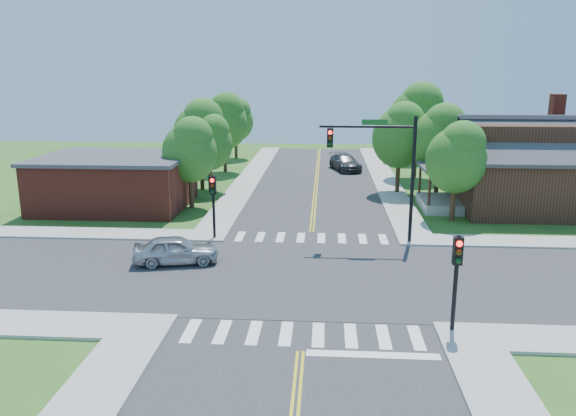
# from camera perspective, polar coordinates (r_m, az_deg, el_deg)

# --- Properties ---
(ground) EXTENTS (100.00, 100.00, 0.00)m
(ground) POSITION_cam_1_polar(r_m,az_deg,el_deg) (27.06, 2.00, -6.92)
(ground) COLOR #2E561B
(ground) RESTS_ON ground
(road_ns) EXTENTS (10.00, 90.00, 0.04)m
(road_ns) POSITION_cam_1_polar(r_m,az_deg,el_deg) (27.05, 2.00, -6.88)
(road_ns) COLOR #2D2D30
(road_ns) RESTS_ON ground
(road_ew) EXTENTS (90.00, 10.00, 0.04)m
(road_ew) POSITION_cam_1_polar(r_m,az_deg,el_deg) (27.05, 2.00, -6.87)
(road_ew) COLOR #2D2D30
(road_ew) RESTS_ON ground
(intersection_patch) EXTENTS (10.20, 10.20, 0.06)m
(intersection_patch) POSITION_cam_1_polar(r_m,az_deg,el_deg) (27.06, 2.00, -6.92)
(intersection_patch) COLOR #2D2D30
(intersection_patch) RESTS_ON ground
(sidewalk_ne) EXTENTS (40.00, 40.00, 0.14)m
(sidewalk_ne) POSITION_cam_1_polar(r_m,az_deg,el_deg) (44.81, 23.38, 0.40)
(sidewalk_ne) COLOR #9E9B93
(sidewalk_ne) RESTS_ON ground
(sidewalk_nw) EXTENTS (40.00, 40.00, 0.14)m
(sidewalk_nw) POSITION_cam_1_polar(r_m,az_deg,el_deg) (45.34, -17.70, 1.03)
(sidewalk_nw) COLOR #9E9B93
(sidewalk_nw) RESTS_ON ground
(crosswalk_north) EXTENTS (8.85, 2.00, 0.01)m
(crosswalk_north) POSITION_cam_1_polar(r_m,az_deg,el_deg) (32.92, 2.36, -3.04)
(crosswalk_north) COLOR white
(crosswalk_north) RESTS_ON ground
(crosswalk_south) EXTENTS (8.85, 2.00, 0.01)m
(crosswalk_south) POSITION_cam_1_polar(r_m,az_deg,el_deg) (21.36, 1.44, -12.68)
(crosswalk_south) COLOR white
(crosswalk_south) RESTS_ON ground
(centerline) EXTENTS (0.30, 90.00, 0.01)m
(centerline) POSITION_cam_1_polar(r_m,az_deg,el_deg) (27.05, 2.01, -6.83)
(centerline) COLOR gold
(centerline) RESTS_ON ground
(stop_bar) EXTENTS (4.60, 0.45, 0.09)m
(stop_bar) POSITION_cam_1_polar(r_m,az_deg,el_deg) (20.20, 8.61, -14.64)
(stop_bar) COLOR white
(stop_bar) RESTS_ON ground
(signal_mast_ne) EXTENTS (5.30, 0.42, 7.20)m
(signal_mast_ne) POSITION_cam_1_polar(r_m,az_deg,el_deg) (31.41, 9.60, 4.96)
(signal_mast_ne) COLOR black
(signal_mast_ne) RESTS_ON ground
(signal_pole_se) EXTENTS (0.34, 0.42, 3.80)m
(signal_pole_se) POSITION_cam_1_polar(r_m,az_deg,el_deg) (21.41, 16.78, -5.63)
(signal_pole_se) COLOR black
(signal_pole_se) RESTS_ON ground
(signal_pole_nw) EXTENTS (0.34, 0.42, 3.80)m
(signal_pole_nw) POSITION_cam_1_polar(r_m,az_deg,el_deg) (32.28, -7.61, 1.31)
(signal_pole_nw) COLOR black
(signal_pole_nw) RESTS_ON ground
(house_ne) EXTENTS (13.05, 8.80, 7.11)m
(house_ne) POSITION_cam_1_polar(r_m,az_deg,el_deg) (42.52, 23.58, 4.19)
(house_ne) COLOR #331B11
(house_ne) RESTS_ON ground
(building_nw) EXTENTS (10.40, 8.40, 3.73)m
(building_nw) POSITION_cam_1_polar(r_m,az_deg,el_deg) (42.02, -17.11, 2.63)
(building_nw) COLOR maroon
(building_nw) RESTS_ON ground
(tree_e_a) EXTENTS (3.86, 3.67, 6.56)m
(tree_e_a) POSITION_cam_1_polar(r_m,az_deg,el_deg) (37.39, 16.86, 5.09)
(tree_e_a) COLOR #382314
(tree_e_a) RESTS_ON ground
(tree_e_b) EXTENTS (4.29, 4.07, 7.29)m
(tree_e_b) POSITION_cam_1_polar(r_m,az_deg,el_deg) (43.87, 15.24, 7.03)
(tree_e_b) COLOR #382314
(tree_e_b) RESTS_ON ground
(tree_e_c) EXTENTS (5.11, 4.85, 8.69)m
(tree_e_c) POSITION_cam_1_polar(r_m,az_deg,el_deg) (51.87, 13.11, 9.14)
(tree_e_c) COLOR #382314
(tree_e_c) RESTS_ON ground
(tree_e_d) EXTENTS (4.08, 3.87, 6.93)m
(tree_e_d) POSITION_cam_1_polar(r_m,az_deg,el_deg) (61.33, 11.95, 8.78)
(tree_e_d) COLOR #382314
(tree_e_d) RESTS_ON ground
(tree_w_a) EXTENTS (3.84, 3.65, 6.54)m
(tree_w_a) POSITION_cam_1_polar(r_m,az_deg,el_deg) (39.99, -9.88, 5.98)
(tree_w_a) COLOR #382314
(tree_w_a) RESTS_ON ground
(tree_w_b) EXTENTS (4.40, 4.18, 7.48)m
(tree_w_b) POSITION_cam_1_polar(r_m,az_deg,el_deg) (46.17, -8.81, 7.82)
(tree_w_b) COLOR #382314
(tree_w_b) RESTS_ON ground
(tree_w_c) EXTENTS (4.51, 4.28, 7.66)m
(tree_w_c) POSITION_cam_1_polar(r_m,az_deg,el_deg) (54.18, -6.44, 8.88)
(tree_w_c) COLOR #382314
(tree_w_c) RESTS_ON ground
(tree_w_d) EXTENTS (3.96, 3.76, 6.73)m
(tree_w_d) POSITION_cam_1_polar(r_m,az_deg,el_deg) (62.94, -5.30, 9.02)
(tree_w_d) COLOR #382314
(tree_w_d) RESTS_ON ground
(tree_house) EXTENTS (4.30, 4.08, 7.30)m
(tree_house) POSITION_cam_1_polar(r_m,az_deg,el_deg) (45.04, 11.39, 7.42)
(tree_house) COLOR #382314
(tree_house) RESTS_ON ground
(tree_bldg) EXTENTS (3.74, 3.55, 6.35)m
(tree_bldg) POSITION_cam_1_polar(r_m,az_deg,el_deg) (45.21, -7.94, 6.78)
(tree_bldg) COLOR #382314
(tree_bldg) RESTS_ON ground
(car_silver) EXTENTS (3.40, 4.92, 1.44)m
(car_silver) POSITION_cam_1_polar(r_m,az_deg,el_deg) (29.00, -11.32, -4.25)
(car_silver) COLOR #B0B4B8
(car_silver) RESTS_ON ground
(car_dgrey) EXTENTS (4.95, 6.37, 1.52)m
(car_dgrey) POSITION_cam_1_polar(r_m,az_deg,el_deg) (55.52, 5.83, 4.58)
(car_dgrey) COLOR #2F3134
(car_dgrey) RESTS_ON ground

